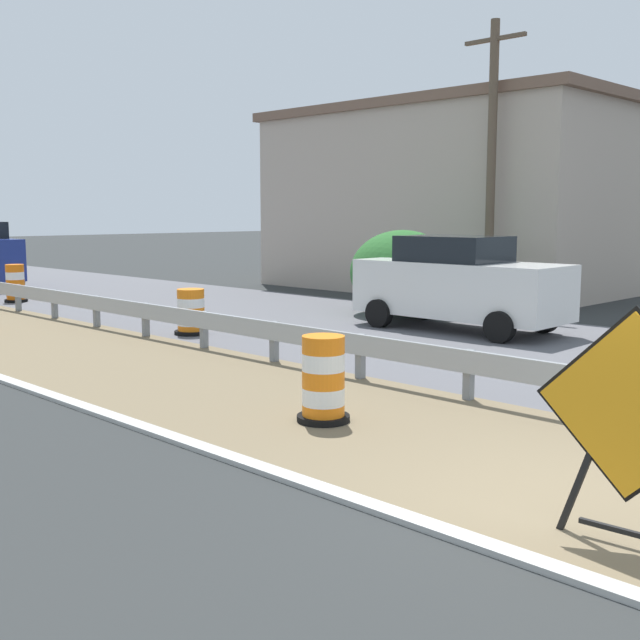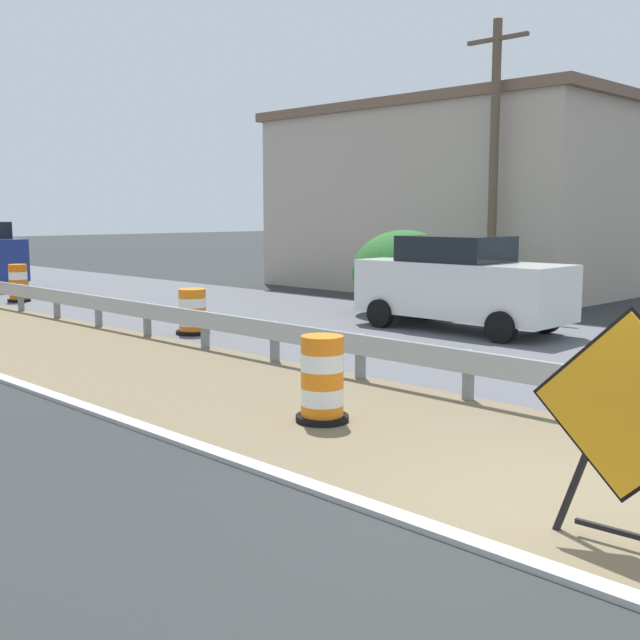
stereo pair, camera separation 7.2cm
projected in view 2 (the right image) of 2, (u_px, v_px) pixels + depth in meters
The scene contains 11 objects.
ground_plane at pixel (591, 513), 6.79m from camera, with size 160.00×160.00×0.00m, color #2B2D2D.
median_dirt_strip at pixel (632, 488), 7.38m from camera, with size 4.09×120.00×0.01m, color #706047.
curb_near_edge at pixel (510, 559), 5.88m from camera, with size 0.20×120.00×0.11m, color #ADADA8.
warning_sign_diamond at pixel (626, 417), 5.95m from camera, with size 0.15×1.53×1.90m.
traffic_barrel_nearest at pixel (322, 383), 9.70m from camera, with size 0.66×0.66×1.08m.
traffic_barrel_close at pixel (193, 314), 16.69m from camera, with size 0.72×0.72×0.97m.
traffic_barrel_farther at pixel (18, 285), 22.73m from camera, with size 0.64×0.64×1.09m.
car_mid_far_lane at pixel (461, 283), 17.18m from camera, with size 2.09×4.71×2.06m.
roadside_shop_near at pixel (450, 199), 26.31m from camera, with size 6.79×11.99×6.03m.
utility_pole_near at pixel (494, 161), 20.83m from camera, with size 0.24×1.80×7.54m.
bush_roadside at pixel (404, 272), 19.87m from camera, with size 2.65×2.65×2.14m, color #286028.
Camera 2 is at (-6.25, -2.94, 2.58)m, focal length 44.16 mm.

